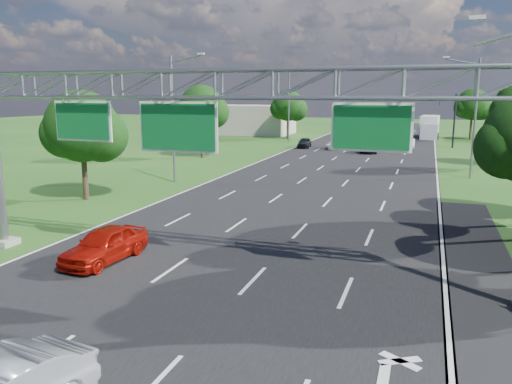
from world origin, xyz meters
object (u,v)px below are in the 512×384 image
at_px(traffic_signal, 427,108).
at_px(box_truck, 429,127).
at_px(sign_gantry, 221,100).
at_px(red_coupe, 105,245).

bearing_deg(traffic_signal, box_truck, 88.12).
height_order(traffic_signal, box_truck, traffic_signal).
height_order(sign_gantry, red_coupe, sign_gantry).
bearing_deg(sign_gantry, box_truck, 83.60).
relative_size(sign_gantry, box_truck, 2.52).
bearing_deg(box_truck, red_coupe, -96.90).
xyz_separation_m(sign_gantry, traffic_signal, (7.15, 53.00, -1.72)).
bearing_deg(red_coupe, sign_gantry, 8.79).
bearing_deg(sign_gantry, red_coupe, -175.70).
distance_m(red_coupe, box_truck, 69.80).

